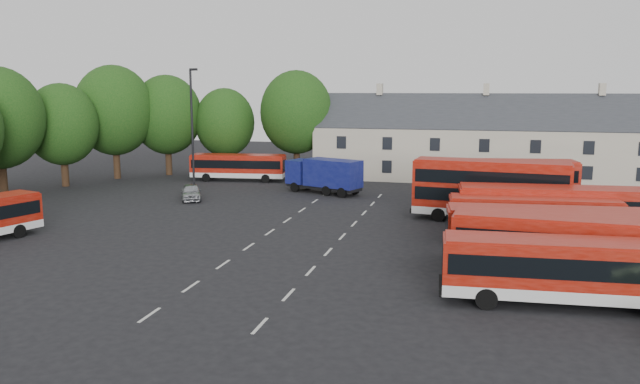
{
  "coord_description": "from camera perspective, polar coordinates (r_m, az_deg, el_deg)",
  "views": [
    {
      "loc": [
        13.31,
        -36.85,
        9.6
      ],
      "look_at": [
        2.47,
        6.02,
        2.2
      ],
      "focal_mm": 35.0,
      "sensor_mm": 36.0,
      "label": 1
    }
  ],
  "objects": [
    {
      "name": "ground",
      "position": [
        40.34,
        -5.53,
        -4.31
      ],
      "size": [
        140.0,
        140.0,
        0.0
      ],
      "primitive_type": "plane",
      "color": "black",
      "rests_on": "ground"
    },
    {
      "name": "bus_row_a",
      "position": [
        29.73,
        21.53,
        -6.36
      ],
      "size": [
        10.8,
        3.14,
        3.01
      ],
      "rotation": [
        0.0,
        0.0,
        0.06
      ],
      "color": "silver",
      "rests_on": "ground"
    },
    {
      "name": "silver_car",
      "position": [
        55.15,
        -11.71,
        0.01
      ],
      "size": [
        3.33,
        4.37,
        1.39
      ],
      "primitive_type": "imported",
      "rotation": [
        0.0,
        0.0,
        0.48
      ],
      "color": "#AAADB2",
      "rests_on": "ground"
    },
    {
      "name": "lamppost",
      "position": [
        56.26,
        -11.58,
        5.66
      ],
      "size": [
        0.79,
        0.39,
        11.28
      ],
      "rotation": [
        0.0,
        0.0,
        -0.18
      ],
      "color": "black",
      "rests_on": "ground"
    },
    {
      "name": "terrace_houses",
      "position": [
        67.1,
        14.76,
        4.28
      ],
      "size": [
        35.7,
        7.13,
        10.06
      ],
      "color": "beige",
      "rests_on": "ground"
    },
    {
      "name": "bus_dd_north",
      "position": [
        49.26,
        16.59,
        0.72
      ],
      "size": [
        10.59,
        3.99,
        4.24
      ],
      "rotation": [
        0.0,
        0.0,
        0.16
      ],
      "color": "silver",
      "rests_on": "ground"
    },
    {
      "name": "bus_row_c",
      "position": [
        36.13,
        20.41,
        -3.41
      ],
      "size": [
        11.38,
        3.66,
        3.16
      ],
      "rotation": [
        0.0,
        0.0,
        0.1
      ],
      "color": "silver",
      "rests_on": "ground"
    },
    {
      "name": "lane_markings",
      "position": [
        41.45,
        -1.33,
        -3.88
      ],
      "size": [
        5.15,
        33.8,
        0.01
      ],
      "color": "beige",
      "rests_on": "ground"
    },
    {
      "name": "bus_north",
      "position": [
        65.52,
        -7.5,
        2.46
      ],
      "size": [
        9.98,
        3.35,
        2.77
      ],
      "rotation": [
        0.0,
        0.0,
        0.12
      ],
      "color": "silver",
      "rests_on": "ground"
    },
    {
      "name": "treeline",
      "position": [
        65.79,
        -17.12,
        6.54
      ],
      "size": [
        29.92,
        32.59,
        12.01
      ],
      "color": "black",
      "rests_on": "ground"
    },
    {
      "name": "bus_row_e",
      "position": [
        43.04,
        20.31,
        -1.29
      ],
      "size": [
        11.84,
        3.62,
        3.3
      ],
      "rotation": [
        0.0,
        0.0,
        0.08
      ],
      "color": "silver",
      "rests_on": "ground"
    },
    {
      "name": "bus_row_b",
      "position": [
        33.18,
        22.5,
        -4.4
      ],
      "size": [
        12.17,
        3.49,
        3.4
      ],
      "rotation": [
        0.0,
        0.0,
        -0.06
      ],
      "color": "silver",
      "rests_on": "ground"
    },
    {
      "name": "bus_row_d",
      "position": [
        40.96,
        18.9,
        -2.08
      ],
      "size": [
        10.42,
        3.22,
        2.9
      ],
      "rotation": [
        0.0,
        0.0,
        0.09
      ],
      "color": "silver",
      "rests_on": "ground"
    },
    {
      "name": "box_truck",
      "position": [
        57.2,
        0.41,
        1.65
      ],
      "size": [
        7.6,
        4.83,
        3.18
      ],
      "rotation": [
        0.0,
        0.0,
        -0.38
      ],
      "color": "black",
      "rests_on": "ground"
    },
    {
      "name": "bus_dd_south",
      "position": [
        46.45,
        15.33,
        0.43
      ],
      "size": [
        11.12,
        3.63,
        4.48
      ],
      "rotation": [
        0.0,
        0.0,
        -0.11
      ],
      "color": "silver",
      "rests_on": "ground"
    }
  ]
}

